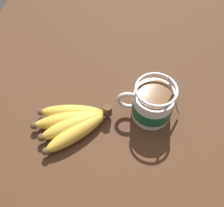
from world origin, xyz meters
TOP-DOWN VIEW (x-y plane):
  - table at (0.00, 0.00)cm, footprint 91.36×91.36cm
  - coffee_mug at (-4.13, 3.34)cm, footprint 14.97×9.40cm
  - banana_bunch at (13.61, 8.64)cm, footprint 18.01×14.01cm

SIDE VIEW (x-z plane):
  - table at x=0.00cm, z-range 0.00..3.03cm
  - banana_bunch at x=13.61cm, z-range 2.74..7.05cm
  - coffee_mug at x=-4.13cm, z-range 0.24..14.29cm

